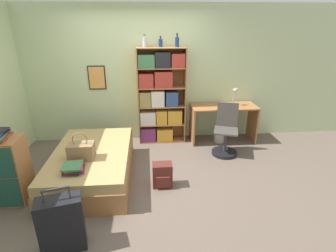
{
  "coord_description": "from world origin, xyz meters",
  "views": [
    {
      "loc": [
        0.13,
        -3.6,
        2.25
      ],
      "look_at": [
        0.44,
        0.18,
        0.75
      ],
      "focal_mm": 28.0,
      "sensor_mm": 36.0,
      "label": 1
    }
  ],
  "objects_px": {
    "book_stack_on_bed": "(74,168)",
    "dresser": "(2,171)",
    "bookcase": "(160,97)",
    "bottle_clear": "(177,42)",
    "bed": "(93,164)",
    "backpack": "(162,175)",
    "bottle_green": "(145,42)",
    "desk_lamp": "(236,93)",
    "bottle_brown": "(161,43)",
    "desk_chair": "(225,138)",
    "handbag": "(81,151)",
    "desk": "(223,116)",
    "waste_bin": "(219,136)",
    "suitcase": "(62,224)"
  },
  "relations": [
    {
      "from": "book_stack_on_bed",
      "to": "dresser",
      "type": "relative_size",
      "value": 0.36
    },
    {
      "from": "bookcase",
      "to": "bottle_clear",
      "type": "bearing_deg",
      "value": 3.16
    },
    {
      "from": "bookcase",
      "to": "bottle_clear",
      "type": "height_order",
      "value": "bottle_clear"
    },
    {
      "from": "bed",
      "to": "backpack",
      "type": "relative_size",
      "value": 5.07
    },
    {
      "from": "bottle_green",
      "to": "desk_lamp",
      "type": "relative_size",
      "value": 0.56
    },
    {
      "from": "bed",
      "to": "desk_lamp",
      "type": "height_order",
      "value": "desk_lamp"
    },
    {
      "from": "bed",
      "to": "bottle_brown",
      "type": "distance_m",
      "value": 2.44
    },
    {
      "from": "bed",
      "to": "bookcase",
      "type": "xyz_separation_m",
      "value": [
        1.11,
        1.28,
        0.69
      ]
    },
    {
      "from": "bottle_green",
      "to": "bottle_brown",
      "type": "distance_m",
      "value": 0.29
    },
    {
      "from": "bottle_green",
      "to": "bottle_brown",
      "type": "height_order",
      "value": "bottle_green"
    },
    {
      "from": "bed",
      "to": "desk_chair",
      "type": "bearing_deg",
      "value": 15.21
    },
    {
      "from": "dresser",
      "to": "bottle_clear",
      "type": "relative_size",
      "value": 3.77
    },
    {
      "from": "handbag",
      "to": "bottle_brown",
      "type": "bearing_deg",
      "value": 51.98
    },
    {
      "from": "handbag",
      "to": "desk_lamp",
      "type": "xyz_separation_m",
      "value": [
        2.65,
        1.4,
        0.43
      ]
    },
    {
      "from": "bottle_clear",
      "to": "bed",
      "type": "bearing_deg",
      "value": -137.93
    },
    {
      "from": "bottle_clear",
      "to": "book_stack_on_bed",
      "type": "bearing_deg",
      "value": -129.79
    },
    {
      "from": "handbag",
      "to": "desk_lamp",
      "type": "height_order",
      "value": "desk_lamp"
    },
    {
      "from": "bottle_clear",
      "to": "desk_lamp",
      "type": "height_order",
      "value": "bottle_clear"
    },
    {
      "from": "bottle_clear",
      "to": "bottle_green",
      "type": "bearing_deg",
      "value": 177.4
    },
    {
      "from": "bottle_clear",
      "to": "backpack",
      "type": "height_order",
      "value": "bottle_clear"
    },
    {
      "from": "book_stack_on_bed",
      "to": "desk",
      "type": "height_order",
      "value": "desk"
    },
    {
      "from": "desk",
      "to": "desk_lamp",
      "type": "relative_size",
      "value": 3.24
    },
    {
      "from": "backpack",
      "to": "desk",
      "type": "bearing_deg",
      "value": 49.13
    },
    {
      "from": "book_stack_on_bed",
      "to": "backpack",
      "type": "relative_size",
      "value": 0.91
    },
    {
      "from": "dresser",
      "to": "desk",
      "type": "height_order",
      "value": "dresser"
    },
    {
      "from": "handbag",
      "to": "desk",
      "type": "xyz_separation_m",
      "value": [
        2.44,
        1.4,
        -0.05
      ]
    },
    {
      "from": "waste_bin",
      "to": "bottle_brown",
      "type": "bearing_deg",
      "value": 169.37
    },
    {
      "from": "bottle_clear",
      "to": "desk",
      "type": "distance_m",
      "value": 1.69
    },
    {
      "from": "handbag",
      "to": "book_stack_on_bed",
      "type": "distance_m",
      "value": 0.34
    },
    {
      "from": "bottle_brown",
      "to": "desk",
      "type": "xyz_separation_m",
      "value": [
        1.22,
        -0.16,
        -1.39
      ]
    },
    {
      "from": "bottle_green",
      "to": "bottle_brown",
      "type": "relative_size",
      "value": 1.14
    },
    {
      "from": "bed",
      "to": "suitcase",
      "type": "xyz_separation_m",
      "value": [
        -0.05,
        -1.4,
        0.09
      ]
    },
    {
      "from": "suitcase",
      "to": "bottle_brown",
      "type": "bearing_deg",
      "value": 66.48
    },
    {
      "from": "handbag",
      "to": "book_stack_on_bed",
      "type": "height_order",
      "value": "handbag"
    },
    {
      "from": "desk",
      "to": "book_stack_on_bed",
      "type": "bearing_deg",
      "value": -144.98
    },
    {
      "from": "bottle_clear",
      "to": "waste_bin",
      "type": "bearing_deg",
      "value": -11.95
    },
    {
      "from": "book_stack_on_bed",
      "to": "dresser",
      "type": "height_order",
      "value": "dresser"
    },
    {
      "from": "desk_chair",
      "to": "waste_bin",
      "type": "relative_size",
      "value": 4.08
    },
    {
      "from": "desk_chair",
      "to": "desk",
      "type": "bearing_deg",
      "value": 79.85
    },
    {
      "from": "bottle_green",
      "to": "handbag",
      "type": "bearing_deg",
      "value": -121.04
    },
    {
      "from": "suitcase",
      "to": "backpack",
      "type": "bearing_deg",
      "value": 43.84
    },
    {
      "from": "book_stack_on_bed",
      "to": "bookcase",
      "type": "distance_m",
      "value": 2.25
    },
    {
      "from": "dresser",
      "to": "desk_lamp",
      "type": "xyz_separation_m",
      "value": [
        3.62,
        1.67,
        0.55
      ]
    },
    {
      "from": "desk",
      "to": "backpack",
      "type": "height_order",
      "value": "desk"
    },
    {
      "from": "bottle_brown",
      "to": "waste_bin",
      "type": "distance_m",
      "value": 2.15
    },
    {
      "from": "suitcase",
      "to": "bottle_clear",
      "type": "bearing_deg",
      "value": 61.14
    },
    {
      "from": "bottle_brown",
      "to": "desk_lamp",
      "type": "xyz_separation_m",
      "value": [
        1.43,
        -0.16,
        -0.91
      ]
    },
    {
      "from": "suitcase",
      "to": "bottle_brown",
      "type": "relative_size",
      "value": 3.91
    },
    {
      "from": "bookcase",
      "to": "desk_chair",
      "type": "bearing_deg",
      "value": -29.91
    },
    {
      "from": "bed",
      "to": "suitcase",
      "type": "relative_size",
      "value": 2.44
    }
  ]
}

